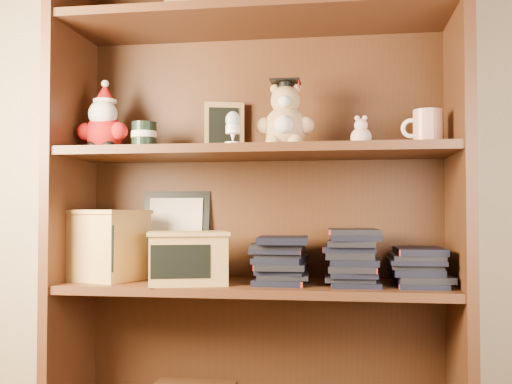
% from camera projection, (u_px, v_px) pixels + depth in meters
% --- Properties ---
extents(bookcase, '(1.20, 0.35, 1.60)m').
position_uv_depth(bookcase, '(258.00, 206.00, 1.84)').
color(bookcase, '#4A2715').
rests_on(bookcase, ground).
extents(shelf_lower, '(1.14, 0.33, 0.02)m').
position_uv_depth(shelf_lower, '(256.00, 287.00, 1.78)').
color(shelf_lower, '#4A2715').
rests_on(shelf_lower, ground).
extents(shelf_upper, '(1.14, 0.33, 0.02)m').
position_uv_depth(shelf_upper, '(256.00, 153.00, 1.79)').
color(shelf_upper, '#4A2715').
rests_on(shelf_upper, ground).
extents(santa_plush, '(0.16, 0.12, 0.23)m').
position_uv_depth(santa_plush, '(104.00, 124.00, 1.86)').
color(santa_plush, '#A50F0F').
rests_on(santa_plush, shelf_upper).
extents(teachers_tin, '(0.08, 0.08, 0.09)m').
position_uv_depth(teachers_tin, '(144.00, 136.00, 1.84)').
color(teachers_tin, black).
rests_on(teachers_tin, shelf_upper).
extents(chalkboard_plaque, '(0.13, 0.09, 0.16)m').
position_uv_depth(chalkboard_plaque, '(224.00, 129.00, 1.92)').
color(chalkboard_plaque, '#9E7547').
rests_on(chalkboard_plaque, shelf_upper).
extents(egg_cup, '(0.05, 0.05, 0.10)m').
position_uv_depth(egg_cup, '(233.00, 127.00, 1.73)').
color(egg_cup, white).
rests_on(egg_cup, shelf_upper).
extents(grad_teddy_bear, '(0.17, 0.15, 0.21)m').
position_uv_depth(grad_teddy_bear, '(285.00, 121.00, 1.77)').
color(grad_teddy_bear, tan).
rests_on(grad_teddy_bear, shelf_upper).
extents(pink_figurine, '(0.06, 0.06, 0.10)m').
position_uv_depth(pink_figurine, '(361.00, 135.00, 1.75)').
color(pink_figurine, beige).
rests_on(pink_figurine, shelf_upper).
extents(teacher_mug, '(0.12, 0.08, 0.10)m').
position_uv_depth(teacher_mug, '(427.00, 128.00, 1.72)').
color(teacher_mug, silver).
rests_on(teacher_mug, shelf_upper).
extents(certificate_frame, '(0.22, 0.06, 0.28)m').
position_uv_depth(certificate_frame, '(176.00, 234.00, 1.96)').
color(certificate_frame, black).
rests_on(certificate_frame, shelf_lower).
extents(treats_box, '(0.25, 0.25, 0.22)m').
position_uv_depth(treats_box, '(108.00, 244.00, 1.85)').
color(treats_box, tan).
rests_on(treats_box, shelf_lower).
extents(pencils_box, '(0.27, 0.23, 0.15)m').
position_uv_depth(pencils_box, '(188.00, 257.00, 1.74)').
color(pencils_box, tan).
rests_on(pencils_box, shelf_lower).
extents(book_stack_left, '(0.14, 0.20, 0.14)m').
position_uv_depth(book_stack_left, '(280.00, 259.00, 1.77)').
color(book_stack_left, black).
rests_on(book_stack_left, shelf_lower).
extents(book_stack_mid, '(0.14, 0.20, 0.16)m').
position_uv_depth(book_stack_mid, '(352.00, 257.00, 1.74)').
color(book_stack_mid, black).
rests_on(book_stack_mid, shelf_lower).
extents(book_stack_right, '(0.14, 0.20, 0.11)m').
position_uv_depth(book_stack_right, '(419.00, 266.00, 1.71)').
color(book_stack_right, black).
rests_on(book_stack_right, shelf_lower).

